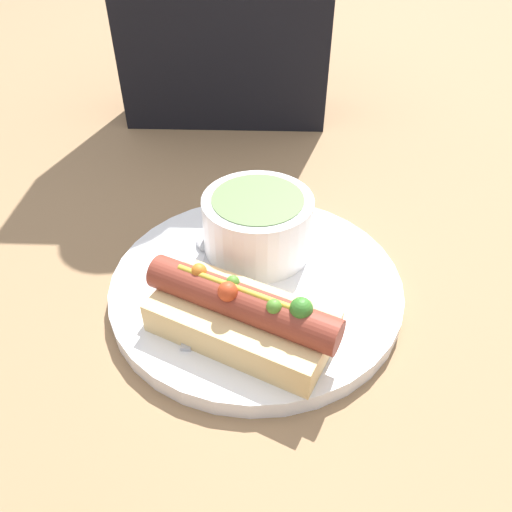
% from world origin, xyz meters
% --- Properties ---
extents(ground_plane, '(4.00, 4.00, 0.00)m').
position_xyz_m(ground_plane, '(0.00, 0.00, 0.00)').
color(ground_plane, '#93704C').
extents(dinner_plate, '(0.27, 0.27, 0.02)m').
position_xyz_m(dinner_plate, '(0.00, 0.00, 0.01)').
color(dinner_plate, white).
rests_on(dinner_plate, ground_plane).
extents(hot_dog, '(0.16, 0.13, 0.06)m').
position_xyz_m(hot_dog, '(-0.01, -0.07, 0.04)').
color(hot_dog, '#E5C17F').
rests_on(hot_dog, dinner_plate).
extents(soup_bowl, '(0.11, 0.11, 0.06)m').
position_xyz_m(soup_bowl, '(0.00, 0.05, 0.05)').
color(soup_bowl, white).
rests_on(soup_bowl, dinner_plate).
extents(spoon, '(0.04, 0.16, 0.01)m').
position_xyz_m(spoon, '(-0.05, 0.04, 0.02)').
color(spoon, '#B7B7BC').
rests_on(spoon, dinner_plate).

